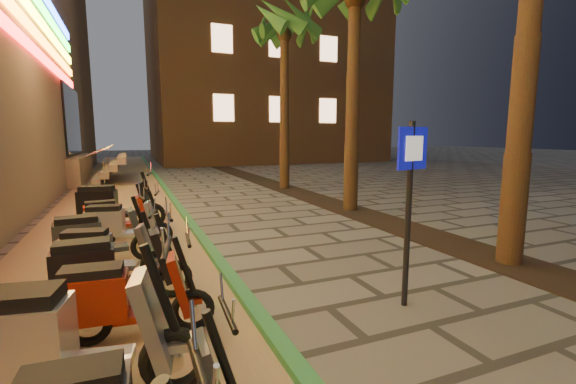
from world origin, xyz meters
name	(u,v)px	position (x,y,z in m)	size (l,w,h in m)	color
parking_strip	(116,208)	(-2.60, 10.00, 0.01)	(3.40, 60.00, 0.01)	#8C7251
green_curb	(175,202)	(-0.90, 10.00, 0.05)	(0.18, 60.00, 0.10)	#296D3B
planting_strip	(395,225)	(3.60, 5.00, 0.01)	(1.20, 40.00, 0.02)	black
apartment_block	(256,18)	(9.00, 32.00, 12.50)	(18.00, 16.06, 25.00)	brown
palm_d	(284,35)	(3.60, 12.00, 5.94)	(2.97, 3.02, 7.16)	#472D19
pedestrian_sign	(410,189)	(0.92, 1.36, 1.48)	(0.50, 0.13, 2.28)	black
scooter_6	(55,342)	(-2.79, 0.89, 0.56)	(1.83, 0.78, 1.29)	black
scooter_7	(119,299)	(-2.36, 1.79, 0.47)	(1.53, 0.55, 1.07)	black
scooter_8	(107,269)	(-2.51, 2.70, 0.50)	(1.62, 0.57, 1.14)	black
scooter_9	(104,254)	(-2.59, 3.56, 0.46)	(1.49, 0.70, 1.05)	black
scooter_10	(95,238)	(-2.75, 4.41, 0.49)	(1.61, 0.62, 1.13)	black
scooter_11	(119,224)	(-2.43, 5.43, 0.47)	(1.55, 0.66, 1.09)	black
scooter_12	(113,217)	(-2.55, 6.29, 0.45)	(1.48, 0.56, 1.04)	black
scooter_13	(111,205)	(-2.61, 7.15, 0.57)	(1.86, 0.82, 1.31)	black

